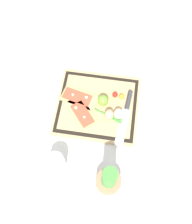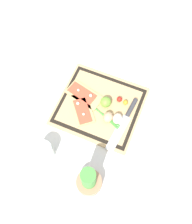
# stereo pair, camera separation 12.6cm
# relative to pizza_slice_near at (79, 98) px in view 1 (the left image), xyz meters

# --- Properties ---
(ground_plane) EXTENTS (6.00, 6.00, 0.00)m
(ground_plane) POSITION_rel_pizza_slice_near_xyz_m (-0.10, 0.02, -0.03)
(ground_plane) COLOR silver
(cutting_board) EXTENTS (0.41, 0.37, 0.02)m
(cutting_board) POSITION_rel_pizza_slice_near_xyz_m (-0.10, 0.02, -0.02)
(cutting_board) COLOR tan
(cutting_board) RESTS_ON ground_plane
(pizza_slice_near) EXTENTS (0.20, 0.13, 0.02)m
(pizza_slice_near) POSITION_rel_pizza_slice_near_xyz_m (0.00, 0.00, 0.00)
(pizza_slice_near) COLOR tan
(pizza_slice_near) RESTS_ON cutting_board
(pizza_slice_far) EXTENTS (0.18, 0.19, 0.02)m
(pizza_slice_far) POSITION_rel_pizza_slice_near_xyz_m (-0.02, 0.08, 0.00)
(pizza_slice_far) COLOR tan
(pizza_slice_far) RESTS_ON cutting_board
(knife) EXTENTS (0.06, 0.29, 0.02)m
(knife) POSITION_rel_pizza_slice_near_xyz_m (-0.24, 0.03, 0.00)
(knife) COLOR silver
(knife) RESTS_ON cutting_board
(egg_brown) EXTENTS (0.05, 0.05, 0.05)m
(egg_brown) POSITION_rel_pizza_slice_near_xyz_m (-0.16, 0.07, 0.02)
(egg_brown) COLOR tan
(egg_brown) RESTS_ON cutting_board
(egg_pink) EXTENTS (0.05, 0.05, 0.05)m
(egg_pink) POSITION_rel_pizza_slice_near_xyz_m (-0.20, 0.06, 0.02)
(egg_pink) COLOR beige
(egg_pink) RESTS_ON cutting_board
(lime) EXTENTS (0.05, 0.05, 0.05)m
(lime) POSITION_rel_pizza_slice_near_xyz_m (-0.12, 0.01, 0.02)
(lime) COLOR #70A838
(lime) RESTS_ON cutting_board
(cherry_tomato_red) EXTENTS (0.03, 0.03, 0.03)m
(cherry_tomato_red) POSITION_rel_pizza_slice_near_xyz_m (-0.17, -0.04, 0.01)
(cherry_tomato_red) COLOR red
(cherry_tomato_red) RESTS_ON cutting_board
(cherry_tomato_yellow) EXTENTS (0.02, 0.02, 0.02)m
(cherry_tomato_yellow) POSITION_rel_pizza_slice_near_xyz_m (-0.21, -0.04, 0.01)
(cherry_tomato_yellow) COLOR gold
(cherry_tomato_yellow) RESTS_ON cutting_board
(scallion_bunch) EXTENTS (0.24, 0.11, 0.01)m
(scallion_bunch) POSITION_rel_pizza_slice_near_xyz_m (-0.11, 0.06, -0.00)
(scallion_bunch) COLOR #47933D
(scallion_bunch) RESTS_ON cutting_board
(herb_pot) EXTENTS (0.11, 0.11, 0.22)m
(herb_pot) POSITION_rel_pizza_slice_near_xyz_m (-0.20, 0.39, 0.05)
(herb_pot) COLOR #AD7A5B
(herb_pot) RESTS_ON ground_plane
(sauce_jar) EXTENTS (0.08, 0.08, 0.10)m
(sauce_jar) POSITION_rel_pizza_slice_near_xyz_m (0.04, 0.34, 0.02)
(sauce_jar) COLOR silver
(sauce_jar) RESTS_ON ground_plane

